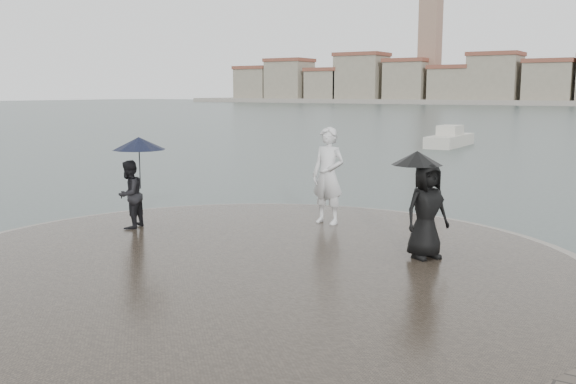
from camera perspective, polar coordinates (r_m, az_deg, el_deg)
The scene contains 6 objects.
ground at distance 9.29m, azimuth -16.51°, elevation -12.84°, with size 400.00×400.00×0.00m, color #2B3835.
kerb_ring at distance 11.69m, azimuth -3.44°, elevation -7.10°, with size 12.50×12.50×0.32m, color gray.
quay_tip at distance 11.68m, azimuth -3.45°, elevation -7.01°, with size 11.90×11.90×0.36m, color #2D261E.
statue at distance 14.72m, azimuth 3.59°, elevation 1.46°, with size 0.81×0.53×2.22m, color silver.
visitor_left at distance 14.54m, azimuth -13.63°, elevation 1.40°, with size 1.21×1.16×2.04m.
visitor_right at distance 11.92m, azimuth 12.04°, elevation -0.65°, with size 1.19×1.08×1.95m.
Camera 1 is at (6.59, -5.59, 3.39)m, focal length 40.00 mm.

